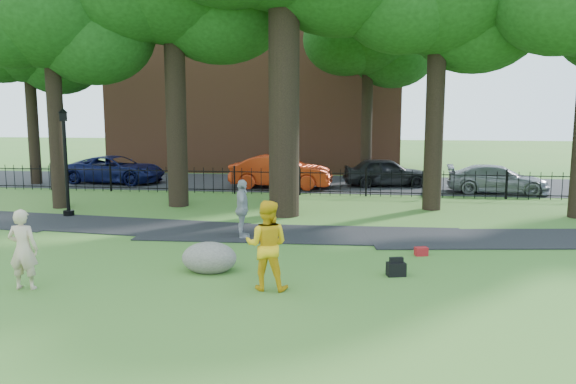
# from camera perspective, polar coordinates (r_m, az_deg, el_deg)

# --- Properties ---
(ground) EXTENTS (120.00, 120.00, 0.00)m
(ground) POSITION_cam_1_polar(r_m,az_deg,el_deg) (13.85, -4.41, -7.76)
(ground) COLOR #387127
(ground) RESTS_ON ground
(footpath) EXTENTS (36.07, 3.85, 0.03)m
(footpath) POSITION_cam_1_polar(r_m,az_deg,el_deg) (17.44, 1.47, -4.36)
(footpath) COLOR black
(footpath) RESTS_ON ground
(street) EXTENTS (80.00, 7.00, 0.02)m
(street) POSITION_cam_1_polar(r_m,az_deg,el_deg) (29.40, 2.01, 0.87)
(street) COLOR black
(street) RESTS_ON ground
(iron_fence) EXTENTS (44.00, 0.04, 1.20)m
(iron_fence) POSITION_cam_1_polar(r_m,az_deg,el_deg) (25.38, 1.15, 1.04)
(iron_fence) COLOR black
(iron_fence) RESTS_ON ground
(brick_building) EXTENTS (18.00, 8.00, 12.00)m
(brick_building) POSITION_cam_1_polar(r_m,az_deg,el_deg) (37.69, -2.94, 11.65)
(brick_building) COLOR brown
(brick_building) RESTS_ON ground
(woman) EXTENTS (0.67, 0.47, 1.75)m
(woman) POSITION_cam_1_polar(r_m,az_deg,el_deg) (13.34, -25.32, -5.29)
(woman) COLOR #CDAD8D
(woman) RESTS_ON ground
(man) EXTENTS (0.97, 0.77, 1.94)m
(man) POSITION_cam_1_polar(r_m,az_deg,el_deg) (12.05, -2.17, -5.42)
(man) COLOR #EDB113
(man) RESTS_ON ground
(pedestrian) EXTENTS (0.65, 1.12, 1.78)m
(pedestrian) POSITION_cam_1_polar(r_m,az_deg,el_deg) (16.84, -4.67, -1.74)
(pedestrian) COLOR #99989D
(pedestrian) RESTS_ON ground
(boulder) EXTENTS (1.52, 1.28, 0.77)m
(boulder) POSITION_cam_1_polar(r_m,az_deg,el_deg) (13.62, -8.01, -6.41)
(boulder) COLOR slate
(boulder) RESTS_ON ground
(lamppost) EXTENTS (0.39, 0.39, 3.90)m
(lamppost) POSITION_cam_1_polar(r_m,az_deg,el_deg) (21.65, -21.63, 2.67)
(lamppost) COLOR black
(lamppost) RESTS_ON ground
(backpack) EXTENTS (0.48, 0.36, 0.32)m
(backpack) POSITION_cam_1_polar(r_m,az_deg,el_deg) (13.43, 10.92, -7.71)
(backpack) COLOR black
(backpack) RESTS_ON ground
(red_bag) EXTENTS (0.38, 0.30, 0.22)m
(red_bag) POSITION_cam_1_polar(r_m,az_deg,el_deg) (15.38, 13.38, -5.89)
(red_bag) COLOR maroon
(red_bag) RESTS_ON ground
(red_sedan) EXTENTS (5.03, 1.94, 1.63)m
(red_sedan) POSITION_cam_1_polar(r_m,az_deg,el_deg) (27.63, -0.72, 2.09)
(red_sedan) COLOR #B62B0E
(red_sedan) RESTS_ON ground
(navy_van) EXTENTS (5.38, 2.92, 1.43)m
(navy_van) POSITION_cam_1_polar(r_m,az_deg,el_deg) (30.86, -17.08, 2.19)
(navy_van) COLOR #0C103C
(navy_van) RESTS_ON ground
(grey_car) EXTENTS (4.45, 2.37, 1.44)m
(grey_car) POSITION_cam_1_polar(r_m,az_deg,el_deg) (28.70, 9.93, 2.01)
(grey_car) COLOR black
(grey_car) RESTS_ON ground
(silver_car) EXTENTS (4.69, 2.35, 1.31)m
(silver_car) POSITION_cam_1_polar(r_m,az_deg,el_deg) (27.57, 20.49, 1.21)
(silver_car) COLOR gray
(silver_car) RESTS_ON ground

